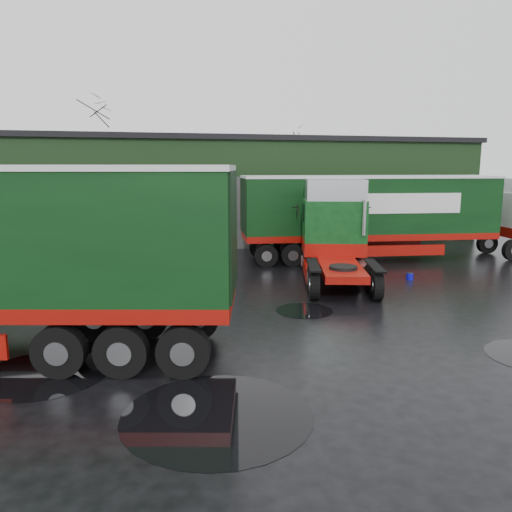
{
  "coord_description": "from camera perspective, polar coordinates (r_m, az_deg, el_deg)",
  "views": [
    {
      "loc": [
        -3.21,
        -13.17,
        4.55
      ],
      "look_at": [
        0.65,
        2.24,
        1.7
      ],
      "focal_mm": 35.0,
      "sensor_mm": 36.0,
      "label": 1
    }
  ],
  "objects": [
    {
      "name": "ground",
      "position": [
        14.3,
        -0.36,
        -8.39
      ],
      "size": [
        100.0,
        100.0,
        0.0
      ],
      "primitive_type": "plane",
      "color": "black"
    },
    {
      "name": "warehouse",
      "position": [
        33.6,
        -5.2,
        7.76
      ],
      "size": [
        32.4,
        12.4,
        6.3
      ],
      "color": "black",
      "rests_on": "ground"
    },
    {
      "name": "hero_tractor",
      "position": [
        19.44,
        9.43,
        2.64
      ],
      "size": [
        4.56,
        7.12,
        4.1
      ],
      "primitive_type": null,
      "rotation": [
        0.0,
        0.0,
        -0.29
      ],
      "color": "#0D4216",
      "rests_on": "ground"
    },
    {
      "name": "lorry_right",
      "position": [
        24.96,
        12.72,
        4.26
      ],
      "size": [
        16.09,
        4.63,
        4.17
      ],
      "primitive_type": null,
      "rotation": [
        0.0,
        0.0,
        -1.69
      ],
      "color": "silver",
      "rests_on": "ground"
    },
    {
      "name": "wash_bucket",
      "position": [
        21.32,
        17.17,
        -2.25
      ],
      "size": [
        0.34,
        0.34,
        0.26
      ],
      "primitive_type": "cylinder",
      "rotation": [
        0.0,
        0.0,
        0.27
      ],
      "color": "#0B08B6",
      "rests_on": "ground"
    },
    {
      "name": "tree_back_a",
      "position": [
        43.26,
        -18.06,
        9.95
      ],
      "size": [
        4.4,
        4.4,
        9.5
      ],
      "primitive_type": null,
      "color": "black",
      "rests_on": "ground"
    },
    {
      "name": "tree_back_b",
      "position": [
        45.15,
        2.97,
        9.15
      ],
      "size": [
        4.4,
        4.4,
        7.5
      ],
      "primitive_type": null,
      "color": "black",
      "rests_on": "ground"
    },
    {
      "name": "puddle_0",
      "position": [
        9.75,
        -4.44,
        -17.67
      ],
      "size": [
        3.59,
        3.59,
        0.01
      ],
      "primitive_type": "cylinder",
      "color": "black",
      "rests_on": "ground"
    },
    {
      "name": "puddle_1",
      "position": [
        16.15,
        5.54,
        -6.23
      ],
      "size": [
        1.84,
        1.84,
        0.01
      ],
      "primitive_type": "cylinder",
      "color": "black",
      "rests_on": "ground"
    },
    {
      "name": "puddle_2",
      "position": [
        12.37,
        -23.09,
        -12.25
      ],
      "size": [
        2.89,
        2.89,
        0.01
      ],
      "primitive_type": "cylinder",
      "color": "black",
      "rests_on": "ground"
    }
  ]
}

